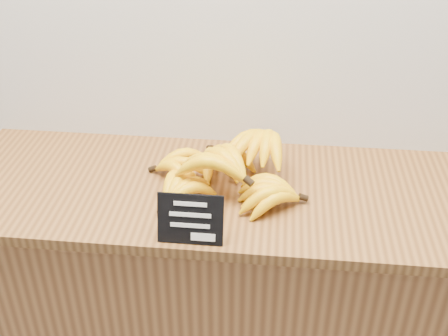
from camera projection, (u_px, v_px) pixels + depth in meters
counter at (226, 311)px, 1.78m from camera, size 1.54×0.50×0.90m
counter_top at (226, 191)px, 1.53m from camera, size 1.50×0.54×0.03m
chalkboard_sign at (190, 219)px, 1.30m from camera, size 0.15×0.04×0.12m
banana_pile at (227, 168)px, 1.49m from camera, size 0.44×0.36×0.13m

